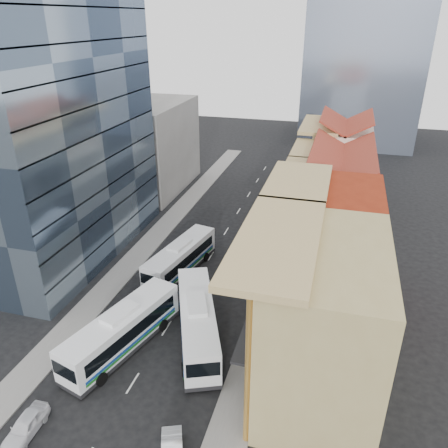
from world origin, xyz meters
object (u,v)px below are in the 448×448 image
(office_tower, at_px, (53,129))
(sedan_left, at_px, (26,426))
(shophouse_tan, at_px, (324,321))
(bus_left_far, at_px, (180,258))
(bus_right, at_px, (197,321))
(bus_left_near, at_px, (122,330))

(office_tower, height_order, sedan_left, office_tower)
(shophouse_tan, distance_m, bus_left_far, 20.95)
(shophouse_tan, height_order, bus_right, shophouse_tan)
(office_tower, bearing_deg, bus_left_far, -5.26)
(office_tower, relative_size, sedan_left, 7.52)
(bus_left_far, height_order, sedan_left, bus_left_far)
(bus_left_far, bearing_deg, bus_right, -50.79)
(shophouse_tan, relative_size, bus_left_far, 1.22)
(shophouse_tan, distance_m, office_tower, 35.19)
(office_tower, xyz_separation_m, bus_right, (20.31, -11.71, -12.97))
(shophouse_tan, height_order, bus_left_far, shophouse_tan)
(bus_left_near, distance_m, sedan_left, 10.01)
(bus_left_far, bearing_deg, bus_left_near, -80.27)
(bus_left_near, bearing_deg, bus_left_far, 104.14)
(office_tower, xyz_separation_m, bus_left_near, (14.47, -14.50, -13.02))
(shophouse_tan, distance_m, sedan_left, 22.17)
(office_tower, distance_m, bus_left_far, 19.86)
(shophouse_tan, relative_size, bus_left_near, 1.14)
(office_tower, distance_m, bus_left_near, 24.28)
(office_tower, bearing_deg, shophouse_tan, -24.30)
(office_tower, xyz_separation_m, bus_left_far, (14.81, -1.36, -13.15))
(bus_left_far, relative_size, bus_right, 0.91)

